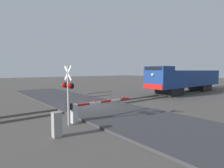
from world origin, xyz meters
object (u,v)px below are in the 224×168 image
at_px(crossing_signal, 68,89).
at_px(guard_railing, 100,95).
at_px(crossing_gate, 83,109).
at_px(locomotive, 186,79).
at_px(utility_cabinet, 57,125).

height_order(crossing_signal, guard_railing, crossing_signal).
bearing_deg(crossing_signal, crossing_gate, 100.36).
xyz_separation_m(crossing_signal, crossing_gate, (-0.20, 1.12, -1.42)).
bearing_deg(crossing_gate, crossing_signal, -79.64).
bearing_deg(crossing_gate, locomotive, 100.19).
height_order(crossing_signal, crossing_gate, crossing_signal).
relative_size(crossing_gate, utility_cabinet, 4.21).
height_order(crossing_signal, utility_cabinet, crossing_signal).
xyz_separation_m(locomotive, guard_railing, (-2.49, -14.07, -1.41)).
height_order(locomotive, crossing_gate, locomotive).
bearing_deg(utility_cabinet, guard_railing, 133.67).
height_order(locomotive, crossing_signal, locomotive).
height_order(locomotive, utility_cabinet, locomotive).
bearing_deg(guard_railing, crossing_gate, -42.94).
relative_size(locomotive, guard_railing, 5.03).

